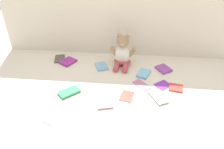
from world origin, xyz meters
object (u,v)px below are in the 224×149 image
object	(u,v)px
book_case_1	(102,66)
book_case_3	(53,118)
teddy_bear	(122,54)
book_case_4	(158,97)
book_case_6	(60,59)
book_case_0	(163,85)
book_case_12	(69,92)
book_case_10	(176,88)
book_case_9	(142,85)
book_case_2	(144,74)
book_case_8	(164,69)
book_case_5	(127,96)
book_case_11	(104,101)
book_case_7	(68,62)

from	to	relation	value
book_case_1	book_case_3	xyz separation A→B (m)	(-0.21, -0.58, -0.00)
teddy_bear	book_case_3	xyz separation A→B (m)	(-0.37, -0.63, -0.09)
book_case_4	book_case_6	distance (m)	0.89
teddy_bear	book_case_1	world-z (taller)	teddy_bear
book_case_0	book_case_4	bearing A→B (deg)	-55.21
teddy_bear	book_case_12	bearing A→B (deg)	-125.08
book_case_4	book_case_10	bearing A→B (deg)	-165.31
book_case_6	book_case_9	xyz separation A→B (m)	(0.68, -0.29, -0.00)
book_case_2	book_case_10	distance (m)	0.26
teddy_bear	book_case_2	size ratio (longest dim) A/B	2.13
book_case_2	book_case_10	world-z (taller)	book_case_2
book_case_2	book_case_9	bearing A→B (deg)	-76.12
book_case_0	book_case_3	size ratio (longest dim) A/B	0.98
book_case_4	book_case_8	distance (m)	0.35
book_case_5	book_case_1	bearing A→B (deg)	134.43
book_case_0	book_case_9	world-z (taller)	same
teddy_bear	book_case_3	bearing A→B (deg)	-115.40
book_case_9	book_case_10	world-z (taller)	book_case_10
book_case_5	book_case_11	xyz separation A→B (m)	(-0.14, -0.07, 0.00)
book_case_12	book_case_6	bearing A→B (deg)	162.38
book_case_5	book_case_8	xyz separation A→B (m)	(0.27, 0.35, 0.00)
teddy_bear	book_case_9	xyz separation A→B (m)	(0.15, -0.26, -0.09)
book_case_3	teddy_bear	bearing A→B (deg)	83.06
book_case_9	book_case_12	world-z (taller)	book_case_12
book_case_6	book_case_10	bearing A→B (deg)	-31.29
teddy_bear	book_case_4	distance (m)	0.48
teddy_bear	book_case_8	distance (m)	0.34
book_case_0	book_case_10	world-z (taller)	book_case_10
book_case_6	book_case_12	xyz separation A→B (m)	(0.19, -0.43, 0.00)
teddy_bear	book_case_12	distance (m)	0.52
book_case_8	book_case_9	xyz separation A→B (m)	(-0.17, -0.21, -0.00)
book_case_0	book_case_12	bearing A→B (deg)	-114.56
book_case_6	book_case_11	size ratio (longest dim) A/B	0.85
book_case_4	book_case_3	bearing A→B (deg)	-5.88
book_case_5	book_case_4	bearing A→B (deg)	12.68
teddy_bear	book_case_10	distance (m)	0.48
book_case_10	book_case_6	bearing A→B (deg)	81.34
book_case_10	book_case_9	bearing A→B (deg)	95.98
book_case_4	teddy_bear	bearing A→B (deg)	-83.92
book_case_12	book_case_7	bearing A→B (deg)	154.00
teddy_bear	book_case_8	xyz separation A→B (m)	(0.32, -0.05, -0.09)
book_case_2	book_case_8	xyz separation A→B (m)	(0.15, 0.08, -0.00)
book_case_8	book_case_10	xyz separation A→B (m)	(0.06, -0.23, -0.00)
book_case_1	book_case_5	world-z (taller)	book_case_1
book_case_10	book_case_3	bearing A→B (deg)	125.37
book_case_9	teddy_bear	bearing A→B (deg)	-103.80
book_case_3	book_case_5	xyz separation A→B (m)	(0.42, 0.24, -0.00)
book_case_0	book_case_12	size ratio (longest dim) A/B	0.74
book_case_6	book_case_7	bearing A→B (deg)	-40.68
book_case_5	book_case_6	bearing A→B (deg)	156.01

